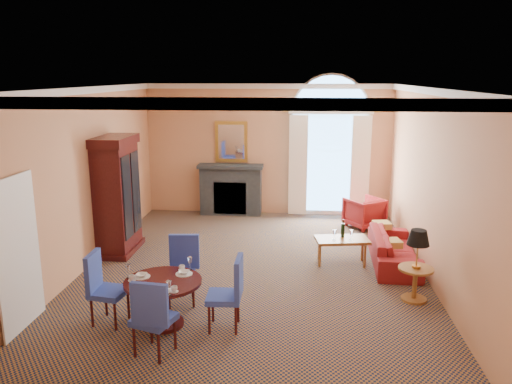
# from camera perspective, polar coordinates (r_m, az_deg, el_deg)

# --- Properties ---
(ground) EXTENTS (7.50, 7.50, 0.00)m
(ground) POSITION_cam_1_polar(r_m,az_deg,el_deg) (9.10, -0.28, -8.72)
(ground) COLOR #13203E
(ground) RESTS_ON ground
(room_envelope) EXTENTS (6.04, 7.52, 3.45)m
(room_envelope) POSITION_cam_1_polar(r_m,az_deg,el_deg) (9.15, -0.06, 7.64)
(room_envelope) COLOR tan
(room_envelope) RESTS_ON ground
(armoire) EXTENTS (0.65, 1.16, 2.28)m
(armoire) POSITION_cam_1_polar(r_m,az_deg,el_deg) (10.01, -15.62, -0.57)
(armoire) COLOR black
(armoire) RESTS_ON ground
(dining_table) EXTENTS (1.06, 1.06, 0.87)m
(dining_table) POSITION_cam_1_polar(r_m,az_deg,el_deg) (7.10, -10.54, -11.17)
(dining_table) COLOR black
(dining_table) RESTS_ON ground
(dining_chair_north) EXTENTS (0.56, 0.56, 1.03)m
(dining_chair_north) POSITION_cam_1_polar(r_m,az_deg,el_deg) (7.77, -8.41, -8.18)
(dining_chair_north) COLOR #283E9E
(dining_chair_north) RESTS_ON ground
(dining_chair_south) EXTENTS (0.58, 0.58, 1.03)m
(dining_chair_south) POSITION_cam_1_polar(r_m,az_deg,el_deg) (6.34, -11.80, -13.46)
(dining_chair_south) COLOR #283E9E
(dining_chair_south) RESTS_ON ground
(dining_chair_east) EXTENTS (0.48, 0.47, 1.03)m
(dining_chair_east) POSITION_cam_1_polar(r_m,az_deg,el_deg) (6.88, -2.88, -10.97)
(dining_chair_east) COLOR #283E9E
(dining_chair_east) RESTS_ON ground
(dining_chair_west) EXTENTS (0.53, 0.53, 1.03)m
(dining_chair_west) POSITION_cam_1_polar(r_m,az_deg,el_deg) (7.35, -17.22, -9.95)
(dining_chair_west) COLOR #283E9E
(dining_chair_west) RESTS_ON ground
(sofa) EXTENTS (0.85, 2.00, 0.58)m
(sofa) POSITION_cam_1_polar(r_m,az_deg,el_deg) (9.56, 15.49, -6.29)
(sofa) COLOR maroon
(sofa) RESTS_ON ground
(armchair) EXTENTS (1.03, 1.04, 0.69)m
(armchair) POSITION_cam_1_polar(r_m,az_deg,el_deg) (11.65, 12.27, -2.30)
(armchair) COLOR maroon
(armchair) RESTS_ON ground
(coffee_table) EXTENTS (1.03, 0.68, 0.82)m
(coffee_table) POSITION_cam_1_polar(r_m,az_deg,el_deg) (9.32, 9.80, -5.47)
(coffee_table) COLOR #99622E
(coffee_table) RESTS_ON ground
(side_table) EXTENTS (0.53, 0.53, 1.11)m
(side_table) POSITION_cam_1_polar(r_m,az_deg,el_deg) (8.02, 17.92, -7.00)
(side_table) COLOR #99622E
(side_table) RESTS_ON ground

